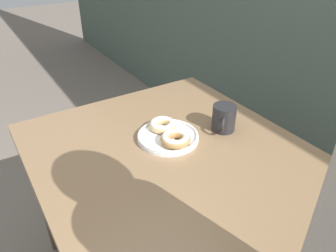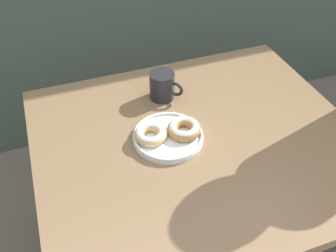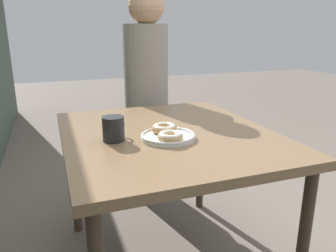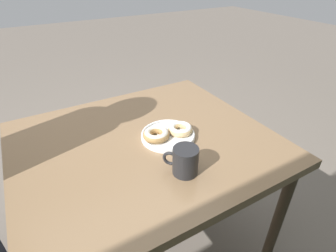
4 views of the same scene
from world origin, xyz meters
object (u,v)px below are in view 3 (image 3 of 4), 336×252
(donut_plate, at_px, (167,134))
(person_figure, at_px, (146,95))
(dining_table, at_px, (168,146))
(coffee_mug, at_px, (114,128))

(donut_plate, bearing_deg, person_figure, -10.51)
(donut_plate, distance_m, person_figure, 0.91)
(dining_table, height_order, coffee_mug, coffee_mug)
(dining_table, xyz_separation_m, coffee_mug, (-0.04, 0.26, 0.13))
(person_figure, bearing_deg, coffee_mug, 154.80)
(dining_table, distance_m, coffee_mug, 0.30)
(dining_table, relative_size, coffee_mug, 9.79)
(dining_table, relative_size, donut_plate, 4.10)
(dining_table, distance_m, donut_plate, 0.14)
(dining_table, bearing_deg, coffee_mug, 98.52)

